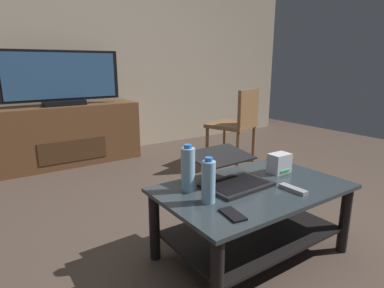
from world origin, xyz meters
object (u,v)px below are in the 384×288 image
object	(u,v)px
television	(62,79)
water_bottle_near	(188,169)
water_bottle_far	(208,181)
media_cabinet	(67,135)
router_box	(279,163)
coffee_table	(252,208)
cell_phone	(233,214)
tv_remote	(293,189)
laptop	(230,173)
dining_chair	(237,122)

from	to	relation	value
television	water_bottle_near	size ratio (longest dim) A/B	4.74
water_bottle_near	water_bottle_far	bearing A→B (deg)	-90.62
media_cabinet	router_box	bearing A→B (deg)	-72.75
coffee_table	cell_phone	distance (m)	0.41
water_bottle_far	cell_phone	distance (m)	0.20
television	cell_phone	world-z (taller)	television
media_cabinet	water_bottle_far	world-z (taller)	same
water_bottle_near	water_bottle_far	xyz separation A→B (m)	(-0.00, -0.18, -0.01)
router_box	water_bottle_near	size ratio (longest dim) A/B	0.52
coffee_table	water_bottle_near	xyz separation A→B (m)	(-0.33, 0.16, 0.25)
router_box	tv_remote	world-z (taller)	router_box
media_cabinet	laptop	bearing A→B (deg)	-81.51
water_bottle_near	router_box	bearing A→B (deg)	-6.72
water_bottle_near	cell_phone	bearing A→B (deg)	-89.47
coffee_table	cell_phone	size ratio (longest dim) A/B	7.50
router_box	cell_phone	world-z (taller)	router_box
water_bottle_near	tv_remote	size ratio (longest dim) A/B	1.59
television	dining_chair	xyz separation A→B (m)	(1.54, -1.05, -0.45)
dining_chair	router_box	world-z (taller)	dining_chair
water_bottle_far	tv_remote	world-z (taller)	water_bottle_far
dining_chair	tv_remote	world-z (taller)	dining_chair
laptop	water_bottle_near	world-z (taller)	water_bottle_near
laptop	water_bottle_near	distance (m)	0.26
coffee_table	tv_remote	size ratio (longest dim) A/B	6.56
laptop	cell_phone	size ratio (longest dim) A/B	2.98
television	tv_remote	xyz separation A→B (m)	(0.56, -2.58, -0.49)
media_cabinet	laptop	world-z (taller)	media_cabinet
dining_chair	cell_phone	bearing A→B (deg)	-132.68
router_box	tv_remote	bearing A→B (deg)	-124.94
coffee_table	water_bottle_far	bearing A→B (deg)	-175.67
dining_chair	water_bottle_far	size ratio (longest dim) A/B	3.61
media_cabinet	television	distance (m)	0.60
television	dining_chair	size ratio (longest dim) A/B	1.45
television	router_box	bearing A→B (deg)	-72.60
media_cabinet	dining_chair	size ratio (longest dim) A/B	1.85
media_cabinet	cell_phone	bearing A→B (deg)	-87.89
water_bottle_near	cell_phone	distance (m)	0.38
coffee_table	cell_phone	bearing A→B (deg)	-148.61
coffee_table	router_box	distance (m)	0.37
television	water_bottle_far	size ratio (longest dim) A/B	5.24
router_box	tv_remote	xyz separation A→B (m)	(-0.17, -0.25, -0.05)
media_cabinet	water_bottle_near	distance (m)	2.29
television	dining_chair	world-z (taller)	television
media_cabinet	water_bottle_far	size ratio (longest dim) A/B	6.69
coffee_table	water_bottle_far	xyz separation A→B (m)	(-0.33, -0.03, 0.24)
media_cabinet	water_bottle_far	bearing A→B (deg)	-87.86
router_box	television	bearing A→B (deg)	107.40
television	water_bottle_far	xyz separation A→B (m)	(0.09, -2.44, -0.40)
laptop	cell_phone	distance (m)	0.40
coffee_table	router_box	bearing A→B (deg)	15.08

